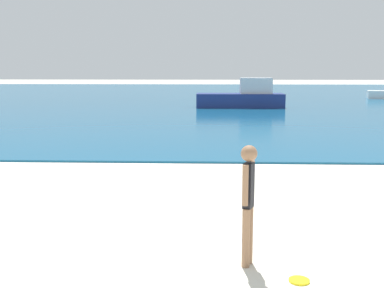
# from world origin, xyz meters

# --- Properties ---
(water) EXTENTS (160.00, 60.00, 0.06)m
(water) POSITION_xyz_m (0.00, 43.34, 0.03)
(water) COLOR #14567F
(water) RESTS_ON ground
(person_standing) EXTENTS (0.22, 0.35, 1.62)m
(person_standing) POSITION_xyz_m (1.25, 6.54, 0.92)
(person_standing) COLOR #936B4C
(person_standing) RESTS_ON ground
(frisbee) EXTENTS (0.26, 0.26, 0.03)m
(frisbee) POSITION_xyz_m (1.86, 6.05, 0.01)
(frisbee) COLOR yellow
(frisbee) RESTS_ON ground
(boat_near) EXTENTS (5.54, 1.79, 1.88)m
(boat_near) POSITION_xyz_m (2.86, 31.29, 0.71)
(boat_near) COLOR navy
(boat_near) RESTS_ON water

